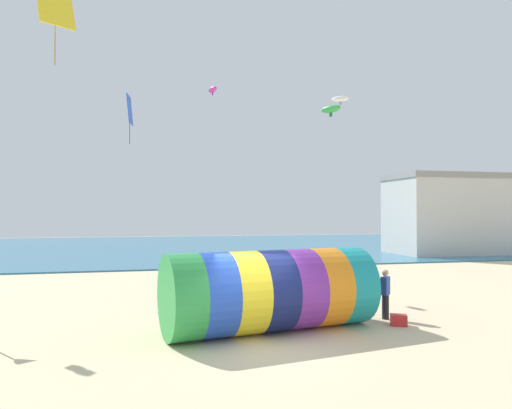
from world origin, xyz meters
TOP-DOWN VIEW (x-y plane):
  - ground_plane at (0.00, 0.00)m, footprint 120.00×120.00m
  - sea at (0.00, 37.53)m, footprint 120.00×40.00m
  - giant_inflatable_tube at (0.61, 1.68)m, footprint 6.94×3.65m
  - kite_handler at (4.90, 2.34)m, footprint 0.42×0.40m
  - kite_green_parafoil at (7.57, 13.81)m, footprint 1.27×1.49m
  - kite_yellow_diamond at (-5.94, 2.68)m, footprint 1.19×1.01m
  - kite_white_parafoil at (5.69, 8.00)m, footprint 0.89×0.76m
  - kite_magenta_parafoil at (0.16, 12.57)m, footprint 0.61×0.98m
  - kite_blue_diamond at (-4.24, 13.32)m, footprint 0.33×1.11m
  - promenade_building at (22.41, 23.41)m, footprint 9.89×5.97m
  - cooler_box at (4.87, 1.40)m, footprint 0.62×0.54m

SIDE VIEW (x-z plane):
  - ground_plane at x=0.00m, z-range 0.00..0.00m
  - sea at x=0.00m, z-range 0.00..0.10m
  - cooler_box at x=4.87m, z-range 0.00..0.36m
  - kite_handler at x=4.90m, z-range 0.02..1.74m
  - giant_inflatable_tube at x=0.61m, z-range 0.00..2.53m
  - promenade_building at x=22.41m, z-range 0.01..7.08m
  - kite_white_parafoil at x=5.69m, z-range 8.89..9.34m
  - kite_blue_diamond at x=-4.24m, z-range 7.92..10.59m
  - kite_green_parafoil at x=7.57m, z-range 9.64..10.40m
  - kite_yellow_diamond at x=-5.94m, z-range 8.75..11.38m
  - kite_magenta_parafoil at x=0.16m, z-range 10.19..10.68m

